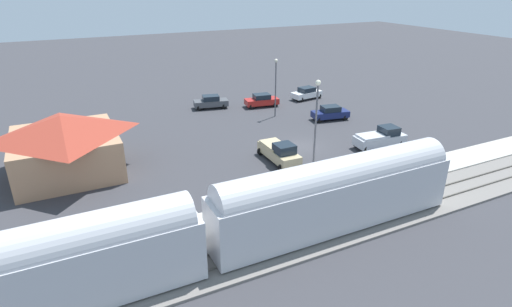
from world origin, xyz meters
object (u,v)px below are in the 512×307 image
pickup_silver (381,138)px  light_pole_lot_center (276,81)px  sedan_charcoal (211,102)px  pickup_tan (279,152)px  sedan_navy (330,113)px  light_pole_near_platform (316,121)px  sedan_red (262,100)px  station_building (65,144)px  passenger_train (204,226)px  sedan_white (307,93)px  pedestrian_on_platform (373,166)px

pickup_silver → light_pole_lot_center: 15.14m
sedan_charcoal → pickup_tan: bearing=178.6°
sedan_navy → light_pole_near_platform: (-13.12, 11.32, 4.59)m
sedan_red → station_building: bearing=113.2°
passenger_train → pickup_tan: passenger_train is taller
sedan_navy → passenger_train: bearing=130.2°
light_pole_lot_center → light_pole_near_platform: bearing=161.3°
light_pole_lot_center → sedan_charcoal: bearing=40.5°
station_building → light_pole_near_platform: (-11.20, -18.68, 2.69)m
sedan_white → sedan_red: bearing=93.5°
pickup_tan → sedan_white: (17.63, -14.47, -0.15)m
passenger_train → station_building: 19.11m
sedan_navy → pickup_silver: bearing=175.7°
light_pole_lot_center → sedan_navy: bearing=-127.4°
passenger_train → light_pole_lot_center: bearing=-36.9°
sedan_red → sedan_navy: 10.13m
light_pole_near_platform → light_pole_lot_center: bearing=-18.7°
light_pole_lot_center → station_building: bearing=104.0°
sedan_white → light_pole_lot_center: 10.19m
station_building → pickup_silver: size_ratio=1.77×
sedan_red → light_pole_near_platform: 23.27m
pickup_silver → sedan_charcoal: bearing=27.1°
station_building → light_pole_lot_center: size_ratio=1.36×
pedestrian_on_platform → sedan_charcoal: pedestrian_on_platform is taller
sedan_charcoal → sedan_white: 14.13m
pedestrian_on_platform → pickup_tan: 8.67m
light_pole_near_platform → light_pole_lot_center: (17.30, -5.85, -0.87)m
sedan_white → station_building: bearing=109.0°
light_pole_lot_center → pickup_tan: bearing=152.7°
sedan_white → passenger_train: bearing=138.2°
light_pole_lot_center → sedan_white: bearing=-57.6°
sedan_navy → pickup_silver: (-9.75, 0.74, 0.15)m
station_building → pickup_tan: size_ratio=1.81×
sedan_white → sedan_charcoal: bearing=82.2°
sedan_white → light_pole_lot_center: bearing=122.4°
light_pole_near_platform → sedan_navy: bearing=-40.8°
sedan_red → light_pole_near_platform: (-21.92, 6.32, 4.59)m
light_pole_near_platform → light_pole_lot_center: size_ratio=1.22×
sedan_red → pickup_silver: bearing=-167.1°
pickup_tan → pickup_silver: 11.28m
pickup_tan → light_pole_near_platform: size_ratio=0.61×
station_building → light_pole_lot_center: light_pole_lot_center is taller
sedan_charcoal → light_pole_lot_center: light_pole_lot_center is taller
passenger_train → sedan_navy: bearing=-49.8°
pickup_tan → sedan_charcoal: 19.55m
pedestrian_on_platform → pickup_silver: pickup_silver is taller
passenger_train → light_pole_lot_center: 30.19m
pedestrian_on_platform → pickup_tan: size_ratio=0.31×
passenger_train → sedan_charcoal: bearing=-21.3°
pickup_tan → sedan_white: pickup_tan is taller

